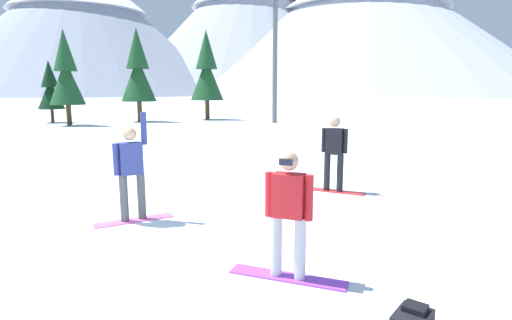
# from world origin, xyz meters

# --- Properties ---
(ground_plane) EXTENTS (800.00, 800.00, 0.00)m
(ground_plane) POSITION_xyz_m (0.00, 0.00, 0.00)
(ground_plane) COLOR silver
(snowboarder_foreground) EXTENTS (1.56, 0.80, 1.68)m
(snowboarder_foreground) POSITION_xyz_m (2.52, -0.23, 0.88)
(snowboarder_foreground) COLOR #993FD8
(snowboarder_foreground) RESTS_ON ground_plane
(snowboarder_midground) EXTENTS (1.40, 0.95, 2.04)m
(snowboarder_midground) POSITION_xyz_m (-0.20, 2.14, 0.97)
(snowboarder_midground) COLOR pink
(snowboarder_midground) RESTS_ON ground_plane
(snowboarder_background) EXTENTS (1.50, 0.91, 1.82)m
(snowboarder_background) POSITION_xyz_m (3.95, 4.43, 0.97)
(snowboarder_background) COLOR red
(snowboarder_background) RESTS_ON ground_plane
(pine_tree_leaning) EXTENTS (1.90, 1.90, 4.62)m
(pine_tree_leaning) POSITION_xyz_m (-13.41, 25.66, 2.52)
(pine_tree_leaning) COLOR #472D19
(pine_tree_leaning) RESTS_ON ground_plane
(pine_tree_young) EXTENTS (2.65, 2.65, 7.10)m
(pine_tree_young) POSITION_xyz_m (-7.08, 26.66, 3.87)
(pine_tree_young) COLOR #472D19
(pine_tree_young) RESTS_ON ground_plane
(pine_tree_twin) EXTENTS (2.33, 2.33, 6.51)m
(pine_tree_twin) POSITION_xyz_m (-10.96, 23.08, 3.54)
(pine_tree_twin) COLOR #472D19
(pine_tree_twin) RESTS_ON ground_plane
(pine_tree_tall) EXTENTS (2.71, 2.71, 7.27)m
(pine_tree_tall) POSITION_xyz_m (-2.10, 29.03, 3.96)
(pine_tree_tall) COLOR #472D19
(pine_tree_tall) RESTS_ON ground_plane
(ski_lift_tower) EXTENTS (3.46, 0.36, 10.07)m
(ski_lift_tower) POSITION_xyz_m (3.36, 25.60, 5.78)
(ski_lift_tower) COLOR #595B60
(ski_lift_tower) RESTS_ON ground_plane
(peak_north_spur) EXTENTS (132.46, 132.46, 60.06)m
(peak_north_spur) POSITION_xyz_m (-77.51, 185.76, 31.38)
(peak_north_spur) COLOR #8C93A3
(peak_north_spur) RESTS_ON ground_plane
(peak_central_summit) EXTENTS (144.23, 144.23, 74.95)m
(peak_central_summit) POSITION_xyz_m (-0.70, 223.08, 39.16)
(peak_central_summit) COLOR #9EA3B2
(peak_central_summit) RESTS_ON ground_plane
(peak_west_ridge) EXTENTS (175.99, 175.99, 65.93)m
(peak_west_ridge) POSITION_xyz_m (52.90, 201.30, 34.45)
(peak_west_ridge) COLOR #B2B7C6
(peak_west_ridge) RESTS_ON ground_plane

